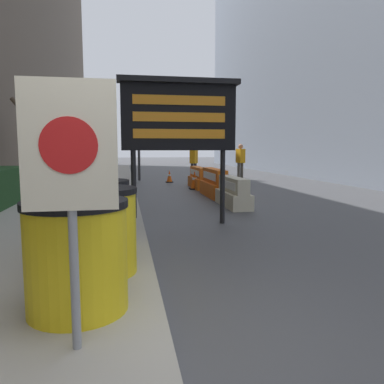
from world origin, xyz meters
name	(u,v)px	position (x,y,z in m)	size (l,w,h in m)	color
ground_plane	(175,373)	(0.00, 0.00, 0.00)	(120.00, 120.00, 0.00)	#474749
bare_tree	(33,150)	(-3.12, 9.97, 1.47)	(0.99, 1.02, 2.84)	#4C3D2D
barrel_drum_foreground	(77,256)	(-0.71, 0.77, 0.64)	(0.85, 0.85, 0.93)	yellow
barrel_drum_middle	(98,230)	(-0.61, 1.72, 0.64)	(0.85, 0.85, 0.93)	yellow
barrel_drum_back	(97,215)	(-0.68, 2.67, 0.64)	(0.85, 0.85, 0.93)	yellow
warning_sign	(70,166)	(-0.65, 0.13, 1.41)	(0.60, 0.08, 1.78)	gray
message_board	(179,117)	(0.74, 4.91, 2.13)	(2.33, 0.36, 2.84)	black
jersey_barrier_cream	(233,194)	(2.46, 7.01, 0.34)	(0.53, 1.81, 0.77)	beige
jersey_barrier_orange_far	(214,184)	(2.46, 9.12, 0.39)	(0.54, 2.08, 0.87)	orange
jersey_barrier_orange_near	(199,179)	(2.46, 11.69, 0.35)	(0.51, 2.07, 0.80)	orange
traffic_cone_near	(169,176)	(1.63, 14.21, 0.27)	(0.31, 0.31, 0.56)	black
traffic_cone_mid	(195,180)	(2.23, 11.27, 0.33)	(0.38, 0.38, 0.68)	black
traffic_cone_far	(205,177)	(2.91, 12.66, 0.36)	(0.41, 0.41, 0.73)	black
traffic_light_near_curb	(139,120)	(0.34, 15.40, 2.80)	(0.28, 0.44, 3.86)	#2D2D30
pedestrian_worker	(194,160)	(2.93, 15.29, 0.98)	(0.45, 0.51, 1.66)	#333338
pedestrian_passerby	(240,159)	(5.09, 14.76, 1.01)	(0.36, 0.50, 1.72)	#514C42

